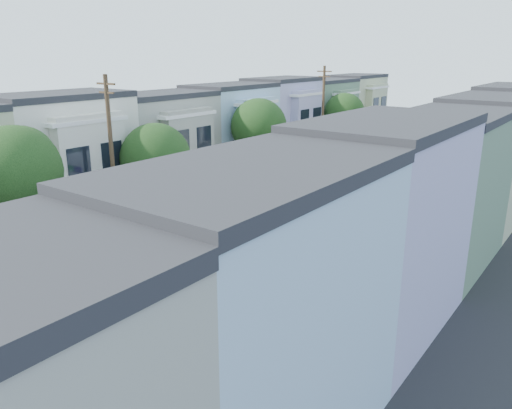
% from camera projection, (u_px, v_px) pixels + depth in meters
% --- Properties ---
extents(ground, '(160.00, 160.00, 0.00)m').
position_uv_depth(ground, '(165.00, 274.00, 26.68)').
color(ground, black).
rests_on(ground, ground).
extents(road_slab, '(12.00, 70.00, 0.02)m').
position_uv_depth(road_slab, '(309.00, 207.00, 38.20)').
color(road_slab, black).
rests_on(road_slab, ground).
extents(curb_left, '(0.30, 70.00, 0.15)m').
position_uv_depth(curb_left, '(246.00, 194.00, 41.63)').
color(curb_left, gray).
rests_on(curb_left, ground).
extents(curb_right, '(0.30, 70.00, 0.15)m').
position_uv_depth(curb_right, '(384.00, 221.00, 34.74)').
color(curb_right, gray).
rests_on(curb_right, ground).
extents(sidewalk_left, '(2.60, 70.00, 0.15)m').
position_uv_depth(sidewalk_left, '(234.00, 191.00, 42.38)').
color(sidewalk_left, gray).
rests_on(sidewalk_left, ground).
extents(sidewalk_right, '(2.60, 70.00, 0.15)m').
position_uv_depth(sidewalk_right, '(402.00, 225.00, 34.00)').
color(sidewalk_right, gray).
rests_on(sidewalk_right, ground).
extents(centerline, '(0.12, 70.00, 0.01)m').
position_uv_depth(centerline, '(309.00, 207.00, 38.21)').
color(centerline, gold).
rests_on(centerline, ground).
extents(townhouse_row_left, '(5.00, 70.00, 8.50)m').
position_uv_depth(townhouse_row_left, '(201.00, 185.00, 44.56)').
color(townhouse_row_left, slate).
rests_on(townhouse_row_left, ground).
extents(townhouse_row_right, '(5.00, 70.00, 8.50)m').
position_uv_depth(townhouse_row_right, '(459.00, 238.00, 31.85)').
color(townhouse_row_right, slate).
rests_on(townhouse_row_right, ground).
extents(tree_b, '(4.70, 4.70, 7.88)m').
position_uv_depth(tree_b, '(14.00, 171.00, 25.52)').
color(tree_b, black).
rests_on(tree_b, ground).
extents(tree_c, '(4.70, 4.70, 6.97)m').
position_uv_depth(tree_c, '(155.00, 159.00, 33.09)').
color(tree_c, black).
rests_on(tree_c, ground).
extents(tree_d, '(4.70, 4.70, 7.78)m').
position_uv_depth(tree_d, '(258.00, 127.00, 41.73)').
color(tree_d, black).
rests_on(tree_d, ground).
extents(tree_e, '(4.44, 4.44, 7.28)m').
position_uv_depth(tree_e, '(343.00, 114.00, 53.84)').
color(tree_e, black).
rests_on(tree_e, ground).
extents(tree_far_r, '(2.80, 2.80, 5.25)m').
position_uv_depth(tree_far_r, '(463.00, 140.00, 44.95)').
color(tree_far_r, black).
rests_on(tree_far_r, ground).
extents(utility_pole_near, '(1.60, 0.26, 10.00)m').
position_uv_depth(utility_pole_near, '(112.00, 159.00, 30.31)').
color(utility_pole_near, '#42301E').
rests_on(utility_pole_near, ground).
extents(utility_pole_far, '(1.60, 0.26, 10.00)m').
position_uv_depth(utility_pole_far, '(323.00, 117.00, 50.29)').
color(utility_pole_far, '#42301E').
rests_on(utility_pole_far, ground).
extents(fedex_truck, '(2.73, 7.09, 3.40)m').
position_uv_depth(fedex_truck, '(285.00, 203.00, 32.65)').
color(fedex_truck, silver).
rests_on(fedex_truck, ground).
extents(lead_sedan, '(2.37, 4.92, 1.35)m').
position_uv_depth(lead_sedan, '(354.00, 197.00, 38.54)').
color(lead_sedan, black).
rests_on(lead_sedan, ground).
extents(parked_left_c, '(1.93, 4.63, 1.48)m').
position_uv_depth(parked_left_c, '(120.00, 236.00, 30.06)').
color(parked_left_c, '#A7AAAE').
rests_on(parked_left_c, ground).
extents(parked_left_d, '(2.16, 4.42, 1.29)m').
position_uv_depth(parked_left_d, '(237.00, 196.00, 38.77)').
color(parked_left_d, '#520705').
rests_on(parked_left_d, ground).
extents(parked_right_a, '(2.93, 5.52, 1.48)m').
position_uv_depth(parked_right_a, '(41.00, 397.00, 16.00)').
color(parked_right_a, '#2D3034').
rests_on(parked_right_a, ground).
extents(parked_right_b, '(1.77, 4.45, 1.46)m').
position_uv_depth(parked_right_b, '(203.00, 304.00, 21.90)').
color(parked_right_b, silver).
rests_on(parked_right_b, ground).
extents(parked_right_c, '(2.38, 4.71, 1.28)m').
position_uv_depth(parked_right_c, '(388.00, 200.00, 37.91)').
color(parked_right_c, black).
rests_on(parked_right_c, ground).
extents(parked_right_d, '(1.82, 3.93, 1.24)m').
position_uv_depth(parked_right_d, '(436.00, 172.00, 46.72)').
color(parked_right_d, black).
rests_on(parked_right_d, ground).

